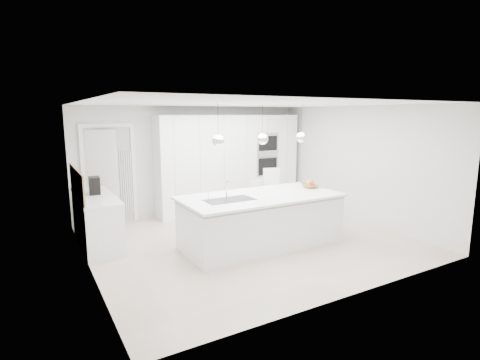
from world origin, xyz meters
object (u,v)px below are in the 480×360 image
bar_stool_left (260,205)px  bar_stool_right (275,196)px  island_base (262,221)px  fruit_bowl (310,186)px  espresso_machine (94,185)px

bar_stool_left → bar_stool_right: size_ratio=0.83×
island_base → bar_stool_right: bar_stool_right is taller
fruit_bowl → bar_stool_right: size_ratio=0.27×
fruit_bowl → espresso_machine: espresso_machine is taller
espresso_machine → fruit_bowl: bearing=-16.1°
island_base → fruit_bowl: fruit_bowl is taller
espresso_machine → bar_stool_left: (3.05, -0.77, -0.57)m
island_base → espresso_machine: espresso_machine is taller
island_base → espresso_machine: (-2.53, 1.64, 0.63)m
espresso_machine → bar_stool_right: 3.62m
espresso_machine → bar_stool_left: bearing=-8.5°
fruit_bowl → espresso_machine: size_ratio=1.02×
island_base → bar_stool_left: 1.01m
fruit_bowl → bar_stool_left: 1.11m
bar_stool_right → bar_stool_left: bearing=-151.3°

